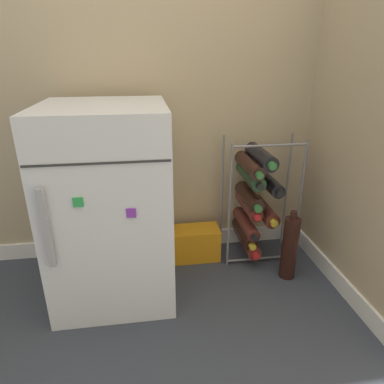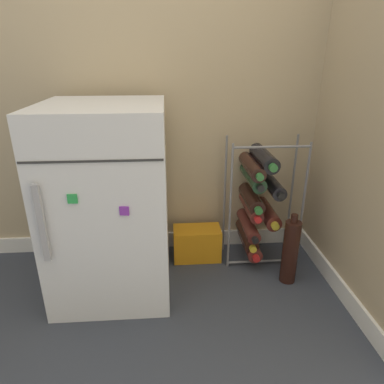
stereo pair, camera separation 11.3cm
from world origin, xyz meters
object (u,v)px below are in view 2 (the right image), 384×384
object	(u,v)px
mini_fridge	(110,202)
loose_bottle_floor	(290,251)
soda_box	(197,243)
wine_rack	(256,201)

from	to	relation	value
mini_fridge	loose_bottle_floor	xyz separation A→B (m)	(0.85, -0.05, -0.27)
soda_box	loose_bottle_floor	bearing A→B (deg)	-29.01
mini_fridge	wine_rack	bearing A→B (deg)	14.03
wine_rack	mini_fridge	bearing A→B (deg)	-165.97
mini_fridge	wine_rack	world-z (taller)	mini_fridge
mini_fridge	loose_bottle_floor	world-z (taller)	mini_fridge
soda_box	loose_bottle_floor	world-z (taller)	loose_bottle_floor
wine_rack	loose_bottle_floor	distance (m)	0.31
mini_fridge	soda_box	bearing A→B (deg)	25.13
mini_fridge	soda_box	xyz separation A→B (m)	(0.42, 0.20, -0.35)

